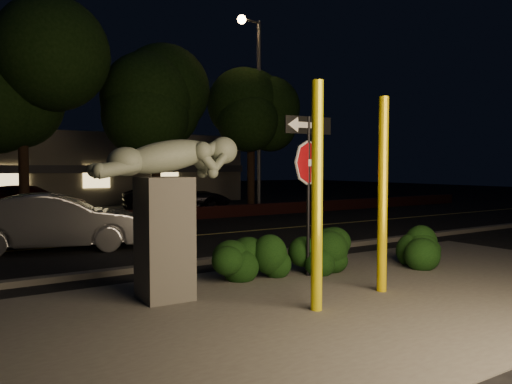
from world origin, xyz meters
TOP-DOWN VIEW (x-y plane):
  - ground at (0.00, 10.00)m, footprint 90.00×90.00m
  - patio at (0.00, -1.00)m, footprint 14.00×6.00m
  - road at (0.00, 7.00)m, footprint 80.00×8.00m
  - lane_marking at (0.00, 7.00)m, footprint 80.00×0.12m
  - curb at (0.00, 2.90)m, footprint 80.00×0.25m
  - brick_wall at (0.00, 11.30)m, footprint 40.00×0.35m
  - parking_lot at (0.00, 17.00)m, footprint 40.00×12.00m
  - building at (0.00, 24.99)m, footprint 22.00×10.20m
  - tree_far_b at (-2.50, 13.20)m, footprint 5.20×5.20m
  - tree_far_c at (2.50, 12.80)m, footprint 4.80×4.80m
  - tree_far_d at (7.50, 13.30)m, footprint 4.40×4.40m
  - yellow_pole_left at (-0.62, -1.22)m, footprint 0.17×0.17m
  - yellow_pole_right at (1.05, -0.96)m, footprint 0.17×0.17m
  - signpost at (0.75, 0.67)m, footprint 1.06×0.13m
  - sculpture at (-2.21, 0.61)m, footprint 2.48×0.79m
  - hedge_center at (-0.38, 1.14)m, footprint 1.94×1.46m
  - hedge_right at (1.37, 0.88)m, footprint 1.79×1.29m
  - hedge_far_right at (3.42, 0.09)m, footprint 1.29×0.83m
  - streetlight at (7.40, 12.72)m, footprint 1.33×0.46m
  - silver_sedan at (-2.74, 6.53)m, footprint 4.68×2.63m
  - parked_car_darkred at (-2.00, 15.39)m, footprint 5.08×3.53m
  - parked_car_dark at (4.18, 14.43)m, footprint 5.41×3.52m

SIDE VIEW (x-z plane):
  - ground at x=0.00m, z-range 0.00..0.00m
  - road at x=0.00m, z-range 0.00..0.01m
  - parking_lot at x=0.00m, z-range 0.00..0.01m
  - patio at x=0.00m, z-range 0.00..0.02m
  - lane_marking at x=0.00m, z-range 0.02..0.02m
  - curb at x=0.00m, z-range 0.00..0.12m
  - brick_wall at x=0.00m, z-range 0.00..0.50m
  - hedge_far_right at x=3.42m, z-range 0.00..0.88m
  - hedge_center at x=-0.38m, z-range 0.00..0.91m
  - hedge_right at x=1.37m, z-range 0.00..1.06m
  - parked_car_darkred at x=-2.00m, z-range 0.00..1.36m
  - parked_car_dark at x=4.18m, z-range 0.00..1.38m
  - silver_sedan at x=-2.74m, z-range 0.00..1.46m
  - sculpture at x=-2.21m, z-range 0.31..2.97m
  - yellow_pole_right at x=1.05m, z-range 0.00..3.33m
  - yellow_pole_left at x=-0.62m, z-range 0.00..3.41m
  - building at x=0.00m, z-range 0.00..4.00m
  - signpost at x=0.75m, z-range 0.66..3.77m
  - streetlight at x=7.40m, z-range 0.85..9.79m
  - tree_far_d at x=7.50m, z-range 1.71..9.13m
  - tree_far_c at x=2.50m, z-range 1.74..9.58m
  - tree_far_b at x=-2.50m, z-range 1.85..10.26m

